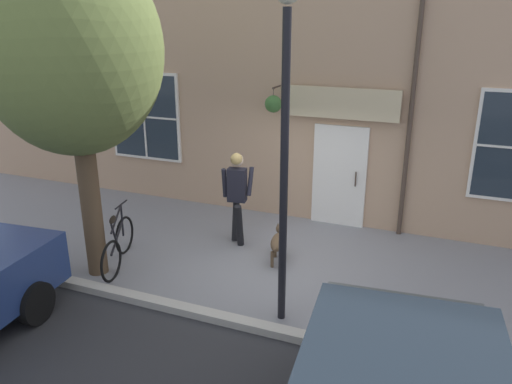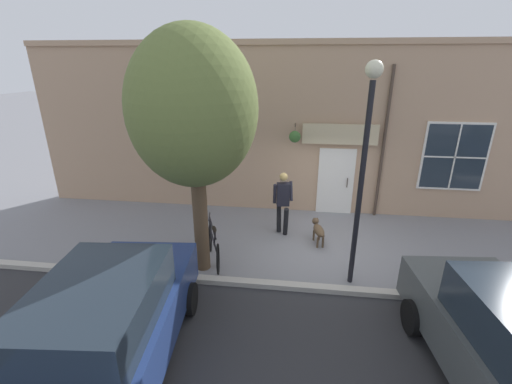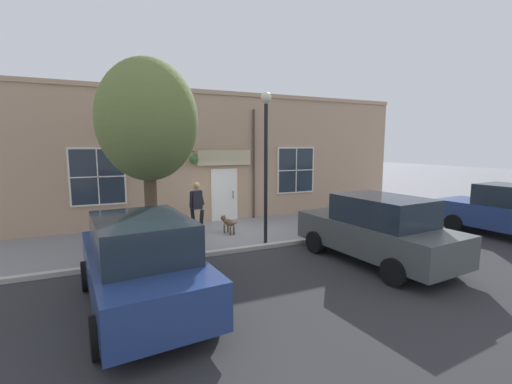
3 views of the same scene
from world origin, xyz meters
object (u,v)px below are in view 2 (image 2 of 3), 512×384
at_px(pedestrian_walking, 283,197).
at_px(street_lamp, 365,148).
at_px(parked_car_nearest_curb, 108,327).
at_px(dog_on_leash, 318,230).
at_px(leaning_bicycle, 214,246).
at_px(street_tree_by_curb, 193,113).

relative_size(pedestrian_walking, street_lamp, 0.39).
distance_m(pedestrian_walking, parked_car_nearest_curb, 5.49).
bearing_deg(pedestrian_walking, street_lamp, 37.80).
height_order(dog_on_leash, street_lamp, street_lamp).
distance_m(leaning_bicycle, parked_car_nearest_curb, 3.49).
relative_size(parked_car_nearest_curb, street_lamp, 0.97).
bearing_deg(parked_car_nearest_curb, street_tree_by_curb, 170.00).
bearing_deg(dog_on_leash, street_tree_by_curb, -61.76).
distance_m(street_tree_by_curb, street_lamp, 3.44).
bearing_deg(pedestrian_walking, dog_on_leash, 66.43).
relative_size(leaning_bicycle, parked_car_nearest_curb, 0.37).
bearing_deg(street_lamp, parked_car_nearest_curb, -53.70).
xyz_separation_m(street_tree_by_curb, leaning_bicycle, (-0.30, 0.20, -3.20)).
bearing_deg(dog_on_leash, street_lamp, 21.14).
bearing_deg(street_tree_by_curb, parked_car_nearest_curb, -10.00).
distance_m(pedestrian_walking, dog_on_leash, 1.28).
bearing_deg(pedestrian_walking, leaning_bicycle, -44.32).
bearing_deg(street_lamp, leaning_bicycle, -98.65).
xyz_separation_m(dog_on_leash, parked_car_nearest_curb, (4.55, -3.29, 0.49)).
bearing_deg(pedestrian_walking, parked_car_nearest_curb, -24.90).
distance_m(parked_car_nearest_curb, street_lamp, 5.32).
xyz_separation_m(dog_on_leash, leaning_bicycle, (1.18, -2.54, -0.01)).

